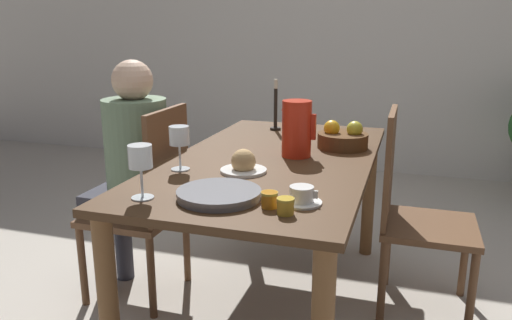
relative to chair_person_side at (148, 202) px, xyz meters
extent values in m
plane|color=beige|center=(0.61, 0.05, -0.49)|extent=(20.00, 20.00, 0.00)
cube|color=silver|center=(0.61, 2.64, 0.81)|extent=(10.00, 0.06, 2.60)
cube|color=#472D19|center=(0.61, 0.05, 0.24)|extent=(0.86, 1.63, 0.03)
cylinder|color=brown|center=(0.24, -0.71, -0.13)|extent=(0.07, 0.07, 0.72)
cylinder|color=brown|center=(0.24, 0.81, -0.13)|extent=(0.07, 0.07, 0.72)
cylinder|color=brown|center=(0.98, 0.81, -0.13)|extent=(0.07, 0.07, 0.72)
cylinder|color=brown|center=(-0.26, -0.18, -0.29)|extent=(0.04, 0.04, 0.40)
cylinder|color=brown|center=(-0.26, 0.18, -0.29)|extent=(0.04, 0.04, 0.40)
cylinder|color=brown|center=(0.11, -0.18, -0.29)|extent=(0.04, 0.04, 0.40)
cylinder|color=brown|center=(0.11, 0.18, -0.29)|extent=(0.04, 0.04, 0.40)
cube|color=brown|center=(-0.08, 0.00, -0.07)|extent=(0.42, 0.42, 0.03)
cube|color=brown|center=(0.12, 0.00, 0.20)|extent=(0.03, 0.39, 0.52)
cylinder|color=brown|center=(1.48, 0.46, -0.29)|extent=(0.04, 0.04, 0.40)
cylinder|color=brown|center=(1.48, 0.09, -0.29)|extent=(0.04, 0.04, 0.40)
cylinder|color=brown|center=(1.11, 0.46, -0.29)|extent=(0.04, 0.04, 0.40)
cylinder|color=brown|center=(1.11, 0.09, -0.29)|extent=(0.04, 0.04, 0.40)
cube|color=brown|center=(1.30, 0.27, -0.07)|extent=(0.42, 0.42, 0.03)
cube|color=brown|center=(1.10, 0.27, 0.20)|extent=(0.03, 0.39, 0.52)
cylinder|color=#33333D|center=(-0.22, -0.05, -0.28)|extent=(0.09, 0.09, 0.43)
cylinder|color=#33333D|center=(-0.22, 0.11, -0.28)|extent=(0.09, 0.09, 0.43)
cube|color=#33333D|center=(-0.15, 0.03, -0.01)|extent=(0.30, 0.34, 0.11)
cylinder|color=slate|center=(-0.06, 0.03, 0.26)|extent=(0.30, 0.30, 0.46)
sphere|color=#D6AD8E|center=(-0.06, 0.03, 0.58)|extent=(0.19, 0.19, 0.19)
cylinder|color=#D6AD8E|center=(-0.16, 0.24, 0.38)|extent=(0.25, 0.06, 0.20)
cylinder|color=red|center=(0.70, 0.10, 0.38)|extent=(0.13, 0.13, 0.25)
cube|color=red|center=(0.78, 0.10, 0.40)|extent=(0.02, 0.02, 0.11)
cone|color=red|center=(0.65, 0.10, 0.48)|extent=(0.04, 0.04, 0.04)
cylinder|color=white|center=(0.31, -0.25, 0.26)|extent=(0.08, 0.08, 0.00)
cylinder|color=white|center=(0.31, -0.25, 0.31)|extent=(0.01, 0.01, 0.10)
cylinder|color=white|center=(0.31, -0.25, 0.40)|extent=(0.08, 0.08, 0.07)
cylinder|color=white|center=(0.34, -0.61, 0.26)|extent=(0.08, 0.08, 0.00)
cylinder|color=white|center=(0.34, -0.61, 0.31)|extent=(0.01, 0.01, 0.10)
cylinder|color=white|center=(0.34, -0.61, 0.40)|extent=(0.08, 0.08, 0.08)
cylinder|color=orange|center=(0.34, -0.61, 0.39)|extent=(0.07, 0.07, 0.04)
cylinder|color=white|center=(0.86, -0.49, 0.26)|extent=(0.14, 0.14, 0.01)
cylinder|color=white|center=(0.86, -0.49, 0.29)|extent=(0.08, 0.08, 0.05)
cube|color=white|center=(0.91, -0.49, 0.29)|extent=(0.01, 0.01, 0.03)
cylinder|color=gray|center=(0.59, -0.53, 0.27)|extent=(0.28, 0.28, 0.02)
cylinder|color=gray|center=(0.59, -0.53, 0.28)|extent=(0.29, 0.29, 0.01)
cylinder|color=white|center=(0.56, -0.21, 0.26)|extent=(0.18, 0.18, 0.01)
sphere|color=tan|center=(0.56, -0.21, 0.30)|extent=(0.10, 0.10, 0.10)
cylinder|color=gold|center=(0.83, -0.60, 0.28)|extent=(0.05, 0.05, 0.05)
cylinder|color=gold|center=(0.83, -0.60, 0.31)|extent=(0.06, 0.06, 0.01)
cylinder|color=#C67A1E|center=(0.77, -0.56, 0.28)|extent=(0.05, 0.05, 0.05)
cylinder|color=gold|center=(0.77, -0.56, 0.31)|extent=(0.06, 0.06, 0.01)
cylinder|color=brown|center=(0.88, 0.32, 0.29)|extent=(0.24, 0.24, 0.07)
sphere|color=gold|center=(0.93, 0.32, 0.35)|extent=(0.08, 0.08, 0.08)
sphere|color=gold|center=(0.82, 0.32, 0.35)|extent=(0.08, 0.08, 0.08)
cylinder|color=black|center=(0.46, 0.64, 0.27)|extent=(0.06, 0.06, 0.01)
cylinder|color=black|center=(0.46, 0.64, 0.38)|extent=(0.02, 0.02, 0.22)
cylinder|color=beige|center=(0.46, 0.64, 0.51)|extent=(0.02, 0.02, 0.05)
camera|label=1|loc=(1.18, -2.00, 0.82)|focal=35.00mm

